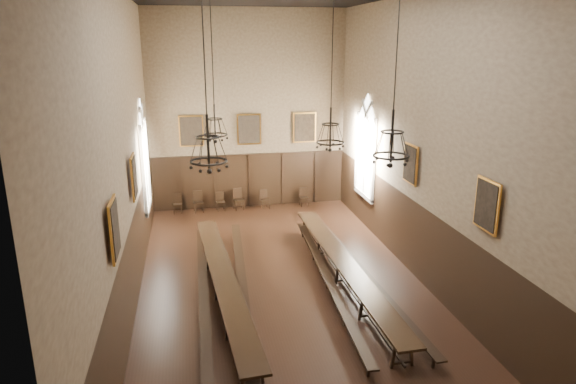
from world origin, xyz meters
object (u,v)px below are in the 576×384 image
object	(u,v)px
bench_right_outer	(365,278)
chair_2	(221,205)
table_left	(224,287)
bench_left_inner	(242,285)
chair_3	(239,203)
chair_4	(265,203)
bench_right_inner	(327,280)
chandelier_back_right	(330,134)
bench_left_outer	(203,290)
chandelier_back_left	(215,125)
chair_6	(304,200)
chandelier_front_left	(208,150)
chair_1	(199,206)
chair_0	(178,207)
table_right	(344,272)
chandelier_front_right	(391,145)

from	to	relation	value
bench_right_outer	chair_2	xyz separation A→B (m)	(-4.03, 8.63, -0.01)
table_left	bench_left_inner	bearing A→B (deg)	20.67
chair_3	chair_4	xyz separation A→B (m)	(1.22, -0.08, -0.03)
bench_left_inner	chair_3	world-z (taller)	chair_3
bench_right_inner	chandelier_back_right	size ratio (longest dim) A/B	2.01
bench_left_outer	bench_left_inner	world-z (taller)	bench_left_inner
bench_right_outer	chandelier_back_left	world-z (taller)	chandelier_back_left
chandelier_back_right	bench_left_inner	bearing A→B (deg)	-149.07
bench_right_inner	bench_right_outer	xyz separation A→B (m)	(1.25, -0.09, -0.01)
chandelier_back_left	chandelier_back_right	xyz separation A→B (m)	(3.79, -0.55, -0.31)
chair_6	chandelier_front_left	xyz separation A→B (m)	(-4.78, -10.99, 4.88)
chair_4	chair_6	size ratio (longest dim) A/B	1.01
chair_1	chair_0	bearing A→B (deg)	171.35
chair_4	chandelier_back_left	distance (m)	7.85
chair_1	chandelier_back_right	distance (m)	8.87
bench_left_outer	chair_2	bearing A→B (deg)	82.68
chair_4	chandelier_back_left	xyz separation A→B (m)	(-2.47, -5.84, 4.64)
bench_left_inner	chair_2	world-z (taller)	chair_2
bench_left_inner	chair_2	xyz separation A→B (m)	(-0.09, 8.40, -0.03)
chair_2	chair_4	world-z (taller)	chair_4
table_right	bench_right_outer	size ratio (longest dim) A/B	1.05
bench_right_inner	table_right	bearing A→B (deg)	20.00
table_left	chair_0	xyz separation A→B (m)	(-1.49, 8.61, -0.13)
table_right	chandelier_back_right	xyz separation A→B (m)	(-0.03, 1.88, 4.19)
bench_right_outer	chandelier_back_left	distance (m)	6.98
chandelier_back_right	chandelier_back_left	bearing A→B (deg)	171.79
chair_3	chandelier_front_left	size ratio (longest dim) A/B	0.23
chair_4	bench_right_inner	bearing A→B (deg)	-98.42
bench_right_inner	chandelier_front_left	distance (m)	6.55
bench_left_outer	bench_right_outer	distance (m)	5.12
chair_2	chair_3	distance (m)	0.84
chandelier_back_right	bench_right_inner	bearing A→B (deg)	-105.70
chandelier_front_left	bench_right_inner	bearing A→B (deg)	34.31
chair_1	chair_2	size ratio (longest dim) A/B	1.14
chair_0	chair_3	world-z (taller)	chair_3
table_right	chair_6	xyz separation A→B (m)	(0.54, 8.29, -0.13)
bench_left_outer	chair_4	xyz separation A→B (m)	(3.14, 8.42, -0.02)
table_left	bench_right_outer	bearing A→B (deg)	-0.23
bench_left_inner	chandelier_front_left	xyz separation A→B (m)	(-0.93, -2.61, 4.85)
bench_left_inner	bench_right_inner	size ratio (longest dim) A/B	1.04
chair_1	chair_4	distance (m)	3.07
bench_right_inner	chair_3	size ratio (longest dim) A/B	10.00
bench_right_outer	chandelier_back_right	size ratio (longest dim) A/B	1.96
bench_left_inner	chair_1	distance (m)	8.45
chair_0	chair_1	bearing A→B (deg)	-2.57
chair_4	chair_6	xyz separation A→B (m)	(1.89, 0.02, -0.00)
chair_2	bench_right_outer	bearing A→B (deg)	-71.03
chandelier_back_left	chair_6	bearing A→B (deg)	53.38
table_right	chair_1	distance (m)	9.39
chair_6	chandelier_front_right	xyz separation A→B (m)	(-0.31, -11.05, 4.84)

